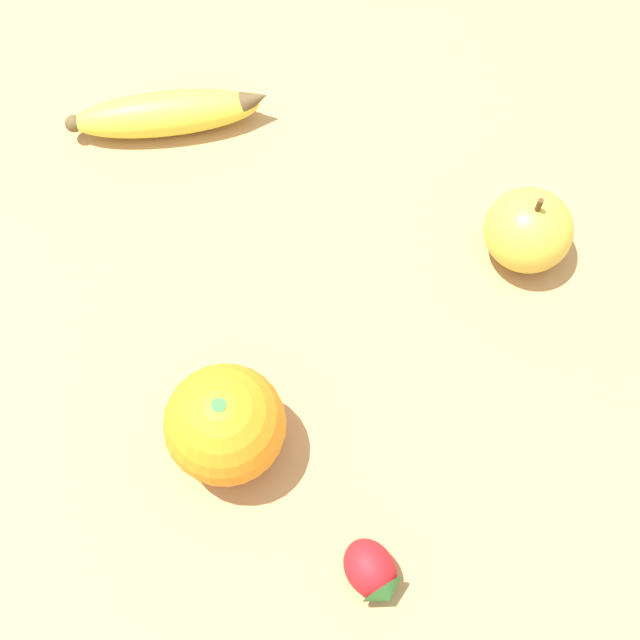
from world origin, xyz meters
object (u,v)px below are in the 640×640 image
Objects in this scene: strawberry at (373,573)px; apple at (528,230)px; orange at (225,424)px; banana at (168,113)px.

strawberry is 0.75× the size of apple.
banana is at bearing -52.28° from orange.
apple is at bearing 122.41° from strawberry.
banana is 2.81× the size of strawberry.
banana is 0.32m from apple.
apple reaches higher than strawberry.
orange is 1.52× the size of strawberry.
banana reaches higher than strawberry.
apple is (-0.32, -0.01, 0.01)m from banana.
orange reaches higher than strawberry.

